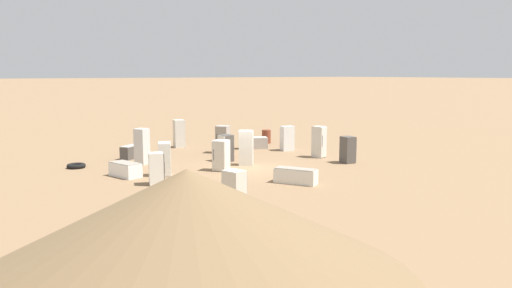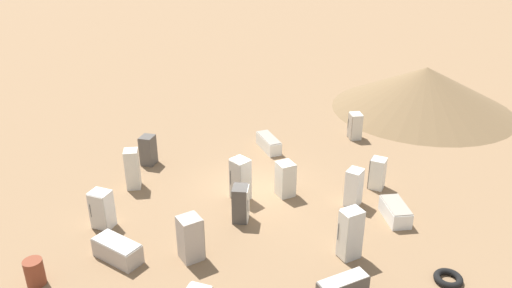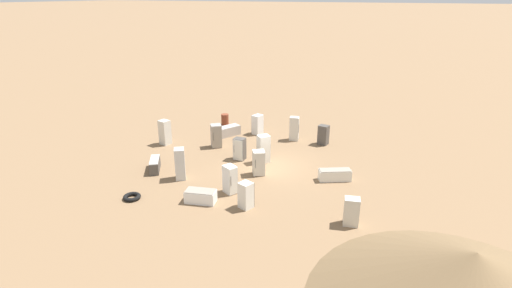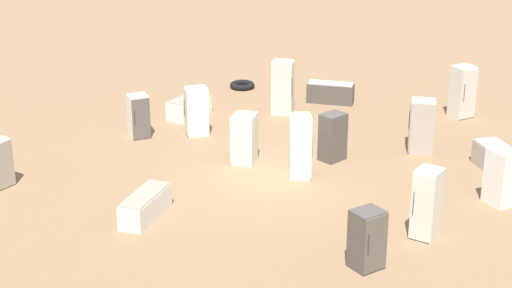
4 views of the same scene
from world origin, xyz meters
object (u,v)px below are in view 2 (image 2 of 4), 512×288
Objects in this scene: discarded_fridge_2 at (191,238)px; discarded_fridge_10 at (241,204)px; discarded_fridge_8 at (148,150)px; rusty_barrel at (35,272)px; discarded_fridge_5 at (343,288)px; discarded_fridge_4 at (102,209)px; discarded_fridge_11 at (240,179)px; discarded_fridge_13 at (269,143)px; scrap_tire at (448,278)px; discarded_fridge_3 at (395,212)px; discarded_fridge_1 at (350,234)px; discarded_fridge_7 at (286,179)px; discarded_fridge_0 at (354,187)px; discarded_fridge_12 at (377,173)px; discarded_fridge_6 at (132,169)px; discarded_fridge_15 at (355,126)px; discarded_fridge_14 at (117,250)px.

discarded_fridge_2 is 2.96m from discarded_fridge_10.
discarded_fridge_8 is 1.55× the size of rusty_barrel.
rusty_barrel is (10.07, 0.65, 0.09)m from discarded_fridge_5.
discarded_fridge_2 is 1.09× the size of discarded_fridge_4.
discarded_fridge_4 is 5.73m from discarded_fridge_11.
discarded_fridge_4 is 0.78× the size of discarded_fridge_13.
discarded_fridge_4 is 1.62× the size of scrap_tire.
discarded_fridge_3 is at bearing -155.84° from rusty_barrel.
discarded_fridge_1 is 1.25× the size of discarded_fridge_7.
discarded_fridge_5 is (0.58, 5.77, -0.43)m from discarded_fridge_0.
discarded_fridge_1 is 1.36× the size of discarded_fridge_12.
scrap_tire is at bearing 16.75° from discarded_fridge_7.
discarded_fridge_7 is at bearing -99.37° from discarded_fridge_8.
rusty_barrel is at bearing -113.46° from discarded_fridge_6.
discarded_fridge_8 is 11.04m from discarded_fridge_15.
discarded_fridge_0 reaches higher than discarded_fridge_4.
rusty_barrel is at bearing 30.71° from discarded_fridge_13.
discarded_fridge_14 is (7.86, -0.94, -0.01)m from discarded_fridge_5.
discarded_fridge_6 is 1.94× the size of rusty_barrel.
scrap_tire is at bearing -140.60° from discarded_fridge_1.
discarded_fridge_1 is at bearing -170.86° from discarded_fridge_4.
discarded_fridge_2 is at bearing -65.50° from discarded_fridge_6.
discarded_fridge_1 is at bearing 59.05° from discarded_fridge_2.
discarded_fridge_1 is 9.49m from discarded_fridge_4.
discarded_fridge_12 is at bearing 173.33° from discarded_fridge_15.
discarded_fridge_1 is 3.51m from scrap_tire.
discarded_fridge_13 is at bearing 2.42° from discarded_fridge_14.
discarded_fridge_12 is 6.37m from scrap_tire.
discarded_fridge_7 is 1.97m from discarded_fridge_11.
discarded_fridge_2 is at bearing -117.50° from discarded_fridge_0.
discarded_fridge_13 reaches higher than scrap_tire.
discarded_fridge_11 reaches higher than discarded_fridge_15.
discarded_fridge_13 reaches higher than discarded_fridge_3.
discarded_fridge_5 reaches higher than scrap_tire.
discarded_fridge_6 is (-0.10, -3.14, 0.14)m from discarded_fridge_4.
discarded_fridge_14 is at bearing 128.58° from discarded_fridge_15.
discarded_fridge_15 is (-0.68, -10.48, -0.26)m from discarded_fridge_1.
discarded_fridge_12 reaches higher than scrap_tire.
discarded_fridge_14 is at bearing -124.68° from discarded_fridge_0.
discarded_fridge_8 reaches higher than discarded_fridge_5.
discarded_fridge_1 is 4.58m from discarded_fridge_10.
discarded_fridge_10 is 7.98m from scrap_tire.
discarded_fridge_7 is (-2.97, -4.81, -0.07)m from discarded_fridge_2.
discarded_fridge_8 reaches higher than scrap_tire.
discarded_fridge_15 is (-0.96, -12.65, 0.33)m from discarded_fridge_5.
discarded_fridge_4 is at bearing 24.87° from discarded_fridge_13.
discarded_fridge_0 is 0.95× the size of discarded_fridge_5.
discarded_fridge_14 is at bearing 63.39° from discarded_fridge_1.
discarded_fridge_6 reaches higher than discarded_fridge_14.
discarded_fridge_15 is at bearing 174.81° from discarded_fridge_13.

